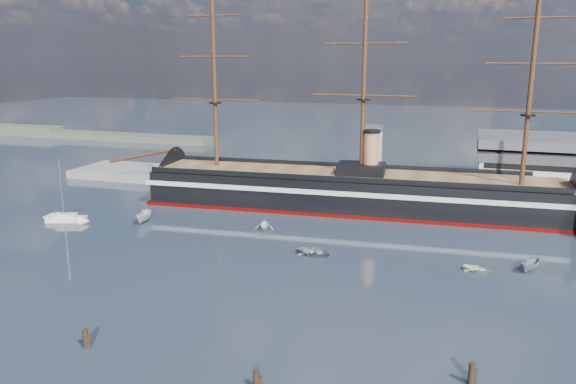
% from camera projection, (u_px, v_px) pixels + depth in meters
% --- Properties ---
extents(ground, '(600.00, 600.00, 0.00)m').
position_uv_depth(ground, '(323.00, 235.00, 104.81)').
color(ground, '#202E3E').
rests_on(ground, ground).
extents(quay, '(180.00, 18.00, 2.00)m').
position_uv_depth(quay, '(401.00, 195.00, 135.04)').
color(quay, slate).
rests_on(quay, ground).
extents(quay_tower, '(5.00, 5.00, 15.00)m').
position_uv_depth(quay_tower, '(372.00, 156.00, 132.11)').
color(quay_tower, silver).
rests_on(quay_tower, ground).
extents(shoreline, '(120.00, 10.00, 4.00)m').
position_uv_depth(shoreline, '(59.00, 133.00, 234.45)').
color(shoreline, '#3F4C38').
rests_on(shoreline, ground).
extents(warship, '(113.39, 22.20, 53.94)m').
position_uv_depth(warship, '(344.00, 190.00, 122.57)').
color(warship, black).
rests_on(warship, ground).
extents(sailboat, '(8.21, 4.67, 12.60)m').
position_uv_depth(sailboat, '(66.00, 218.00, 113.07)').
color(sailboat, beige).
rests_on(sailboat, ground).
extents(motorboat_a, '(7.25, 3.79, 2.76)m').
position_uv_depth(motorboat_a, '(144.00, 223.00, 112.60)').
color(motorboat_a, silver).
rests_on(motorboat_a, ground).
extents(motorboat_b, '(2.25, 4.00, 1.76)m').
position_uv_depth(motorboat_b, '(314.00, 255.00, 94.00)').
color(motorboat_b, gray).
rests_on(motorboat_b, ground).
extents(motorboat_c, '(5.98, 4.44, 2.26)m').
position_uv_depth(motorboat_c, '(530.00, 271.00, 86.94)').
color(motorboat_c, gray).
rests_on(motorboat_c, ground).
extents(motorboat_d, '(7.05, 4.60, 2.39)m').
position_uv_depth(motorboat_d, '(264.00, 229.00, 108.30)').
color(motorboat_d, white).
rests_on(motorboat_d, ground).
extents(motorboat_e, '(1.94, 2.96, 1.29)m').
position_uv_depth(motorboat_e, '(477.00, 272.00, 86.81)').
color(motorboat_e, '#EDEACE').
rests_on(motorboat_e, ground).
extents(piling_near_left, '(0.64, 0.64, 2.95)m').
position_uv_depth(piling_near_left, '(86.00, 347.00, 64.18)').
color(piling_near_left, black).
rests_on(piling_near_left, ground).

